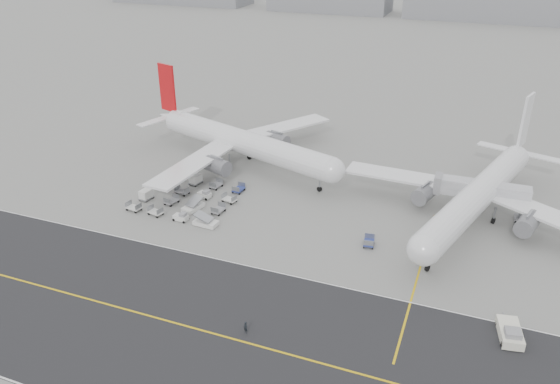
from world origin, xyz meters
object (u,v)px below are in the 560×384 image
at_px(airliner_a, 240,141).
at_px(jet_bridge, 483,192).
at_px(airliner_b, 480,193).
at_px(pushback_tug, 510,333).
at_px(ground_crew_a, 246,328).

height_order(airliner_a, jet_bridge, airliner_a).
height_order(airliner_b, pushback_tug, airliner_b).
bearing_deg(airliner_a, pushback_tug, -106.11).
bearing_deg(ground_crew_a, pushback_tug, 41.14).
height_order(airliner_b, ground_crew_a, airliner_b).
bearing_deg(airliner_a, airliner_b, -79.82).
height_order(airliner_a, ground_crew_a, airliner_a).
bearing_deg(pushback_tug, airliner_a, 135.10).
relative_size(pushback_tug, ground_crew_a, 4.30).
relative_size(pushback_tug, jet_bridge, 0.43).
bearing_deg(airliner_b, airliner_a, -171.60).
bearing_deg(jet_bridge, ground_crew_a, -121.34).
xyz_separation_m(airliner_b, jet_bridge, (0.50, 1.99, -0.56)).
bearing_deg(airliner_b, pushback_tug, -62.49).
xyz_separation_m(airliner_a, jet_bridge, (50.38, -5.21, -0.76)).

